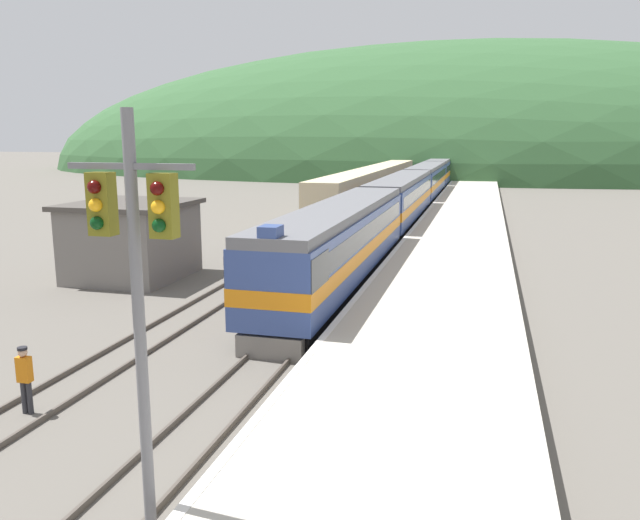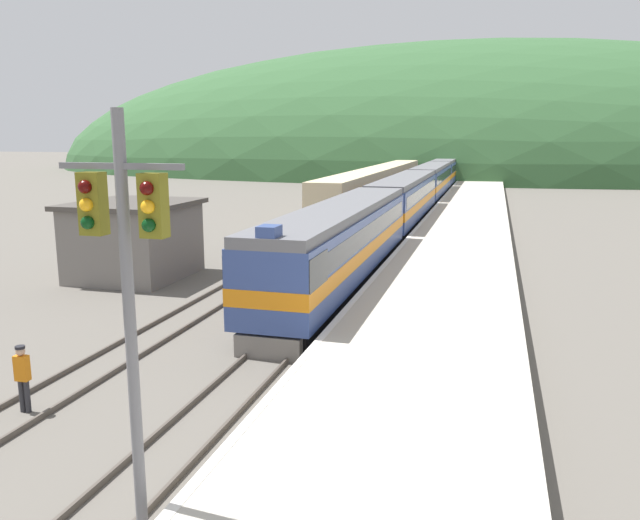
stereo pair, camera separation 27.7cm
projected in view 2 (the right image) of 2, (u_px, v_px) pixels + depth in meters
name	position (u px, v px, depth m)	size (l,w,h in m)	color
track_main	(431.00, 199.00, 71.43)	(1.52, 180.00, 0.16)	#4C443D
track_siding	(390.00, 198.00, 72.69)	(1.52, 180.00, 0.16)	#4C443D
platform	(467.00, 220.00, 51.19)	(6.37, 140.00, 0.88)	#BCB5A5
distant_hills	(460.00, 172.00, 128.17)	(180.15, 81.07, 50.96)	#335B33
station_shed	(134.00, 239.00, 31.85)	(5.51, 6.10, 3.90)	slate
express_train_lead_car	(340.00, 244.00, 29.34)	(2.94, 20.68, 4.36)	black
carriage_second	(405.00, 199.00, 50.05)	(2.93, 20.92, 4.00)	black
carriage_third	(432.00, 181.00, 70.66)	(2.93, 20.92, 4.00)	black
carriage_fourth	(446.00, 171.00, 91.26)	(2.93, 20.92, 4.00)	black
siding_train	(378.00, 186.00, 64.97)	(2.90, 44.43, 3.95)	black
signal_mast_main	(126.00, 272.00, 10.13)	(2.20, 0.42, 7.58)	slate
track_worker	(23.00, 374.00, 16.25)	(0.37, 0.25, 1.82)	#2D2D33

